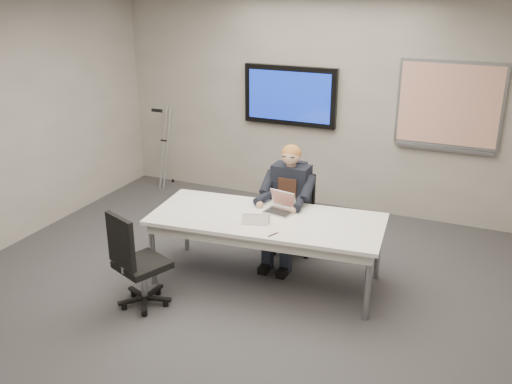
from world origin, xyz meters
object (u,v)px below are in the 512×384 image
at_px(seated_person, 285,218).
at_px(laptop, 281,207).
at_px(conference_table, 267,225).
at_px(office_chair_near, 139,278).
at_px(office_chair_far, 293,229).

relative_size(seated_person, laptop, 4.05).
distance_m(conference_table, office_chair_near, 1.36).
bearing_deg(office_chair_far, laptop, -78.31).
xyz_separation_m(office_chair_far, office_chair_near, (-0.94, -1.67, 0.02)).
bearing_deg(office_chair_far, seated_person, -84.93).
relative_size(conference_table, laptop, 7.47).
distance_m(office_chair_far, office_chair_near, 1.92).
xyz_separation_m(conference_table, seated_person, (0.02, 0.49, -0.11)).
bearing_deg(seated_person, conference_table, -90.12).
distance_m(conference_table, laptop, 0.26).
bearing_deg(conference_table, office_chair_near, -140.00).
distance_m(office_chair_near, laptop, 1.59).
bearing_deg(laptop, office_chair_far, 106.87).
height_order(office_chair_near, seated_person, seated_person).
distance_m(office_chair_far, seated_person, 0.34).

